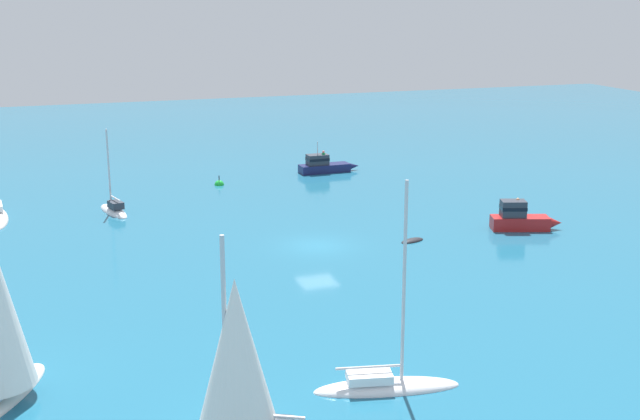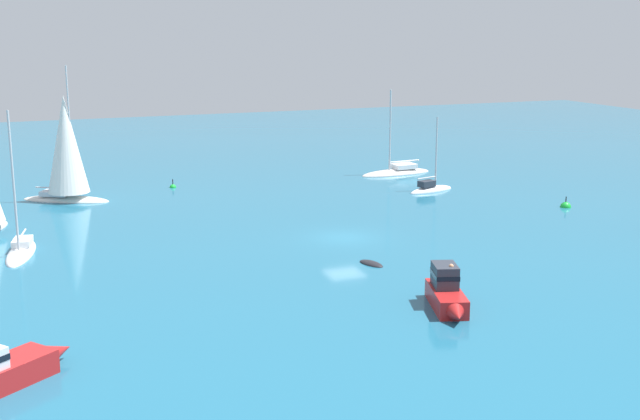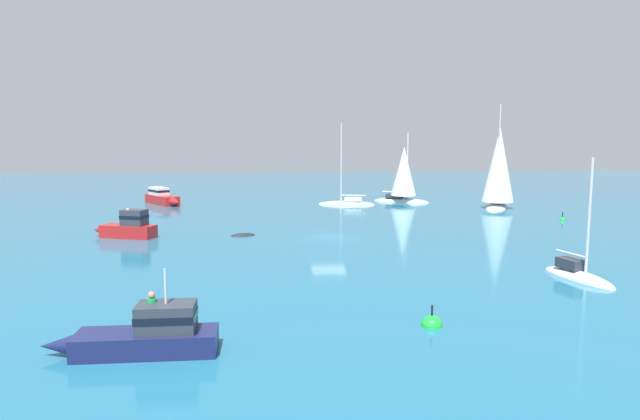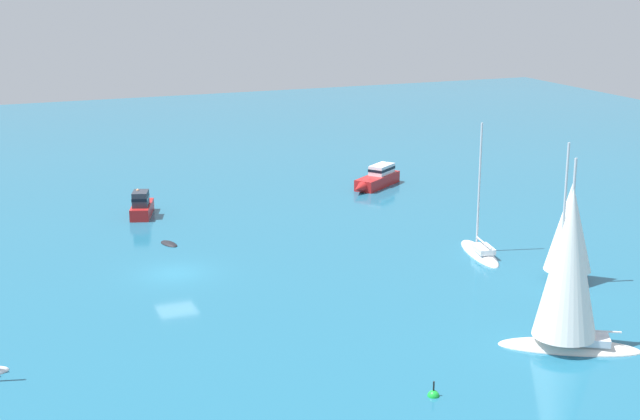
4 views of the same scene
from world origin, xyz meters
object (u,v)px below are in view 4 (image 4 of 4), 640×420
(sloop, at_px, (569,237))
(sailboat, at_px, (480,252))
(cabin_cruiser, at_px, (142,206))
(sloop_2, at_px, (569,275))
(motor_cruiser, at_px, (377,178))
(mooring_buoy, at_px, (433,396))
(skiff, at_px, (169,244))

(sloop, distance_m, sailboat, 7.57)
(cabin_cruiser, height_order, sloop_2, sloop_2)
(motor_cruiser, height_order, mooring_buoy, motor_cruiser)
(skiff, bearing_deg, cabin_cruiser, 163.48)
(motor_cruiser, bearing_deg, sloop_2, 43.60)
(sloop, height_order, skiff, sloop)
(sloop, xyz_separation_m, cabin_cruiser, (25.33, 21.47, -2.05))
(sailboat, height_order, mooring_buoy, sailboat)
(sloop, height_order, cabin_cruiser, sloop)
(motor_cruiser, bearing_deg, mooring_buoy, 31.83)
(sloop_2, relative_size, sailboat, 1.19)
(sloop, distance_m, skiff, 27.33)
(cabin_cruiser, bearing_deg, sloop_2, -137.80)
(motor_cruiser, bearing_deg, skiff, -10.45)
(sloop_2, bearing_deg, sailboat, -75.25)
(motor_cruiser, relative_size, skiff, 3.09)
(sloop, xyz_separation_m, skiff, (16.91, 21.28, -2.85))
(motor_cruiser, distance_m, sloop, 27.33)
(cabin_cruiser, bearing_deg, skiff, -160.38)
(skiff, bearing_deg, motor_cruiser, 98.35)
(sloop_2, xyz_separation_m, sailboat, (15.38, -4.29, -3.82))
(sloop, bearing_deg, sailboat, -135.46)
(skiff, height_order, sailboat, sailboat)
(mooring_buoy, bearing_deg, sloop_2, -74.96)
(sloop_2, xyz_separation_m, mooring_buoy, (-2.40, 8.93, -3.96))
(sloop, xyz_separation_m, sloop_2, (-8.64, 6.43, 1.11))
(mooring_buoy, bearing_deg, motor_cruiser, -21.55)
(motor_cruiser, bearing_deg, sloop, 53.89)
(skiff, xyz_separation_m, sloop_2, (-25.54, -14.85, 3.97))
(cabin_cruiser, height_order, mooring_buoy, cabin_cruiser)
(cabin_cruiser, bearing_deg, mooring_buoy, -152.14)
(cabin_cruiser, bearing_deg, sailboat, -115.55)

